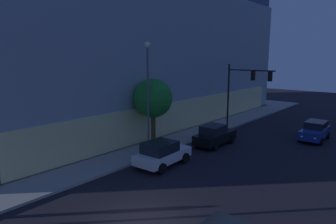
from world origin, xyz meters
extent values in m
cube|color=#4C4C51|center=(15.30, 20.01, 0.07)|extent=(39.61, 22.69, 0.15)
cube|color=#F4E89C|center=(15.30, 9.07, 1.61)|extent=(35.29, 0.60, 2.93)
cube|color=#909DA9|center=(15.30, 20.01, 7.09)|extent=(39.21, 22.29, 13.89)
cylinder|color=black|center=(19.17, 6.57, 3.32)|extent=(0.18, 0.18, 6.34)
cylinder|color=black|center=(19.05, 4.13, 5.94)|extent=(0.36, 4.88, 0.12)
cube|color=black|center=(19.04, 3.89, 5.44)|extent=(0.34, 0.34, 0.90)
sphere|color=red|center=(19.03, 3.71, 5.72)|extent=(0.18, 0.18, 0.18)
cube|color=black|center=(18.95, 2.18, 5.44)|extent=(0.34, 0.34, 0.90)
sphere|color=red|center=(18.95, 2.01, 5.44)|extent=(0.18, 0.18, 0.18)
cylinder|color=#585858|center=(7.57, 6.86, 4.03)|extent=(0.16, 0.16, 7.77)
sphere|color=#F9EFC6|center=(7.57, 6.86, 8.07)|extent=(0.44, 0.44, 0.44)
cylinder|color=#4C3A1E|center=(8.91, 7.61, 1.44)|extent=(0.37, 0.37, 2.58)
sphere|color=#1F7D2A|center=(8.91, 7.61, 3.98)|extent=(3.13, 3.13, 3.13)
cube|color=silver|center=(6.16, 4.15, 0.67)|extent=(4.20, 2.06, 0.63)
cube|color=black|center=(5.85, 4.14, 1.33)|extent=(2.25, 1.79, 0.68)
cube|color=#F9F4CC|center=(8.14, 4.81, 0.67)|extent=(0.13, 0.21, 0.12)
cube|color=#F9F4CC|center=(8.19, 3.68, 0.67)|extent=(0.13, 0.21, 0.12)
cylinder|color=black|center=(7.39, 5.15, 0.35)|extent=(0.72, 0.27, 0.71)
cylinder|color=black|center=(7.48, 3.27, 0.35)|extent=(0.72, 0.27, 0.71)
cylinder|color=black|center=(4.84, 5.04, 0.35)|extent=(0.72, 0.27, 0.71)
cylinder|color=black|center=(4.93, 3.15, 0.35)|extent=(0.72, 0.27, 0.71)
cube|color=black|center=(12.48, 3.95, 0.68)|extent=(4.29, 1.74, 0.75)
cube|color=black|center=(12.16, 3.95, 1.40)|extent=(2.05, 1.55, 0.67)
cube|color=#F9F4CC|center=(14.57, 4.48, 0.68)|extent=(0.12, 0.20, 0.12)
cube|color=#F9F4CC|center=(14.58, 3.46, 0.68)|extent=(0.12, 0.20, 0.12)
cylinder|color=black|center=(13.80, 4.81, 0.31)|extent=(0.62, 0.25, 0.62)
cylinder|color=black|center=(13.82, 3.11, 0.31)|extent=(0.62, 0.25, 0.62)
cylinder|color=black|center=(11.15, 4.79, 0.31)|extent=(0.62, 0.25, 0.62)
cylinder|color=black|center=(11.16, 3.09, 0.31)|extent=(0.62, 0.25, 0.62)
cube|color=navy|center=(19.43, -1.92, 0.68)|extent=(4.23, 1.82, 0.75)
cube|color=black|center=(19.75, -1.91, 1.35)|extent=(2.24, 1.59, 0.59)
cube|color=#F9F4CC|center=(17.40, -2.48, 0.68)|extent=(0.13, 0.20, 0.12)
cube|color=#F9F4CC|center=(17.38, -1.46, 0.68)|extent=(0.13, 0.20, 0.12)
cylinder|color=black|center=(18.16, -2.80, 0.31)|extent=(0.62, 0.26, 0.62)
cylinder|color=black|center=(18.11, -1.10, 0.31)|extent=(0.62, 0.26, 0.62)
cylinder|color=black|center=(20.75, -2.73, 0.31)|extent=(0.62, 0.26, 0.62)
cylinder|color=black|center=(20.71, -1.03, 0.31)|extent=(0.62, 0.26, 0.62)
camera|label=1|loc=(-8.28, -8.57, 7.21)|focal=31.93mm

